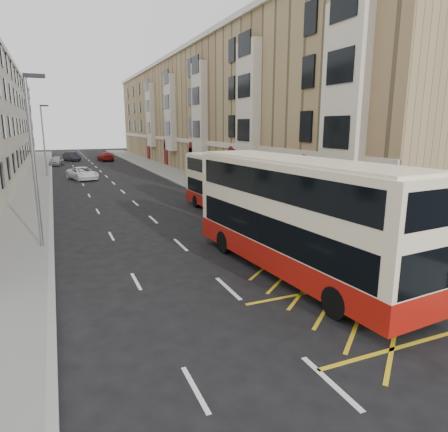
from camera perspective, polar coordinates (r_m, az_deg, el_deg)
name	(u,v)px	position (r m, az deg, el deg)	size (l,w,h in m)	color
ground	(285,341)	(11.80, 8.73, -17.22)	(200.00, 200.00, 0.00)	black
pavement_right	(198,183)	(41.32, -3.67, 4.71)	(4.00, 120.00, 0.15)	slate
pavement_left	(33,193)	(39.10, -25.66, 3.01)	(3.00, 120.00, 0.15)	slate
kerb_right	(180,184)	(40.71, -6.34, 4.54)	(0.25, 120.00, 0.15)	gray
kerb_left	(51,192)	(39.05, -23.47, 3.21)	(0.25, 120.00, 0.15)	gray
road_markings	(101,172)	(54.22, -17.11, 6.03)	(10.00, 110.00, 0.01)	silver
terrace_right	(208,113)	(57.74, -2.36, 14.43)	(10.75, 79.00, 15.25)	#9F895C
guard_railing	(336,236)	(19.23, 15.77, -2.81)	(0.06, 6.56, 1.01)	red
street_lamp_near	(34,153)	(20.67, -25.54, 8.14)	(0.93, 0.18, 8.00)	slate
street_lamp_far	(44,137)	(50.64, -24.34, 10.29)	(0.93, 0.18, 8.00)	slate
double_decker_front	(295,217)	(15.93, 10.11, -0.12)	(3.63, 11.82, 4.64)	#FFEEC3
double_decker_rear	(227,185)	(26.72, 0.45, 4.43)	(2.70, 9.85, 3.89)	#FFEEC3
pedestrian_near	(436,261)	(16.98, 28.00, -5.68)	(0.57, 0.37, 1.56)	black
pedestrian_far	(354,228)	(19.91, 18.04, -1.66)	(1.13, 0.47, 1.93)	black
white_van	(82,173)	(47.16, -19.57, 5.76)	(2.29, 4.97, 1.38)	white
car_silver	(56,161)	(65.49, -22.83, 7.28)	(1.65, 4.09, 1.40)	#9C9FA3
car_dark	(71,157)	(72.73, -20.95, 7.93)	(1.58, 4.54, 1.50)	black
car_red	(106,157)	(71.37, -16.57, 8.14)	(2.02, 4.97, 1.44)	#A31B19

